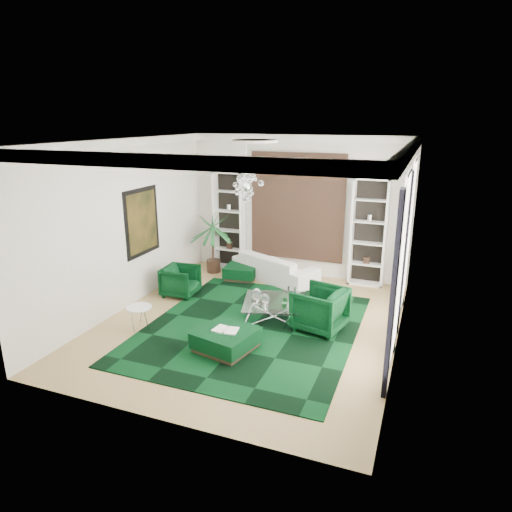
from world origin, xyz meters
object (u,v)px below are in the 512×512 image
at_px(coffee_table, 274,311).
at_px(ottoman_side, 242,272).
at_px(sofa, 275,267).
at_px(palm, 213,236).
at_px(ottoman_front, 226,340).
at_px(armchair_right, 320,309).
at_px(side_table, 140,319).
at_px(armchair_left, 181,281).

relative_size(coffee_table, ottoman_side, 1.53).
xyz_separation_m(sofa, coffee_table, (0.83, -2.50, -0.13)).
relative_size(ottoman_side, palm, 0.39).
bearing_deg(ottoman_front, sofa, 95.71).
distance_m(armchair_right, palm, 4.50).
distance_m(sofa, ottoman_side, 0.92).
xyz_separation_m(armchair_right, ottoman_front, (-1.43, -1.50, -0.25)).
relative_size(coffee_table, side_table, 2.46).
bearing_deg(coffee_table, side_table, -149.37).
distance_m(armchair_right, ottoman_side, 3.55).
height_order(armchair_left, ottoman_front, armchair_left).
relative_size(ottoman_front, side_table, 1.92).
xyz_separation_m(armchair_left, coffee_table, (2.62, -0.57, -0.15)).
relative_size(armchair_left, side_table, 1.56).
xyz_separation_m(side_table, palm, (-0.23, 3.90, 0.82)).
height_order(sofa, ottoman_front, sofa).
bearing_deg(ottoman_front, armchair_left, 135.91).
relative_size(armchair_left, coffee_table, 0.64).
relative_size(sofa, armchair_right, 2.46).
relative_size(armchair_left, palm, 0.38).
bearing_deg(palm, side_table, -86.61).
bearing_deg(armchair_right, sofa, -131.47).
relative_size(ottoman_front, palm, 0.47).
distance_m(sofa, armchair_left, 2.63).
bearing_deg(side_table, ottoman_side, 78.62).
bearing_deg(ottoman_side, sofa, 17.40).
bearing_deg(coffee_table, sofa, 108.30).
bearing_deg(armchair_left, armchair_right, -103.54).
xyz_separation_m(sofa, ottoman_front, (0.41, -4.06, -0.15)).
distance_m(sofa, side_table, 4.25).
relative_size(sofa, ottoman_front, 2.42).
bearing_deg(armchair_right, ottoman_front, -30.90).
distance_m(armchair_left, ottoman_side, 1.91).
bearing_deg(side_table, palm, 93.39).
relative_size(armchair_right, palm, 0.46).
bearing_deg(armchair_left, sofa, -46.59).
xyz_separation_m(sofa, armchair_right, (1.84, -2.56, 0.09)).
bearing_deg(armchair_right, ottoman_side, -117.45).
bearing_deg(palm, armchair_left, -88.88).
bearing_deg(ottoman_side, side_table, -101.38).
bearing_deg(ottoman_front, ottoman_side, 108.50).
relative_size(side_table, palm, 0.24).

